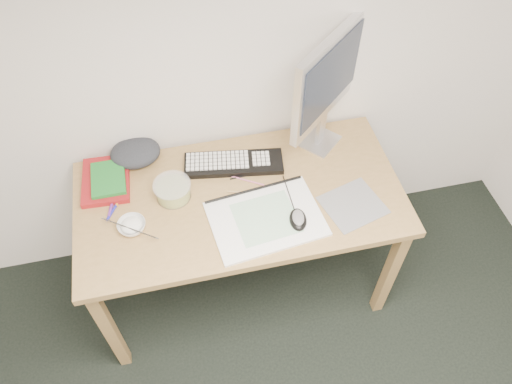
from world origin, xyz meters
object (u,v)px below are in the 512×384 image
Objects in this scene: desk at (240,207)px; rice_bowl at (132,226)px; sketchpad at (266,219)px; keyboard at (234,163)px; monitor at (328,81)px.

rice_bowl is at bearing -171.34° from desk.
sketchpad is 3.94× the size of rice_bowl.
sketchpad is 0.55m from rice_bowl.
desk is at bearing -83.79° from keyboard.
monitor is at bearing 29.14° from desk.
desk is 3.18× the size of keyboard.
sketchpad is at bearing -7.99° from rice_bowl.
rice_bowl reaches higher than desk.
keyboard reaches higher than sketchpad.
desk is 2.45× the size of monitor.
sketchpad is at bearing -173.96° from monitor.
rice_bowl is at bearing -143.46° from keyboard.
rice_bowl is (-0.54, 0.08, 0.01)m from sketchpad.
desk is 0.19m from sketchpad.
rice_bowl reaches higher than sketchpad.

